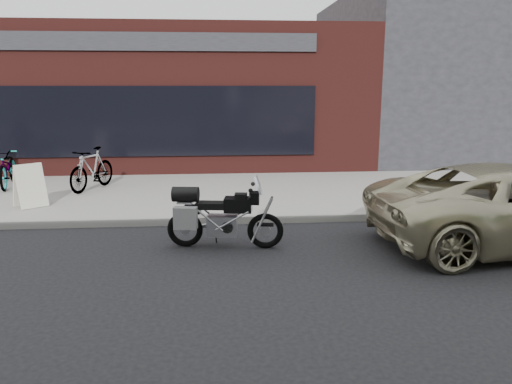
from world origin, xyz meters
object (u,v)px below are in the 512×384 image
motorcycle (217,217)px  bicycle_rear (92,169)px  sandwich_sign (29,185)px  bicycle_front (8,167)px

motorcycle → bicycle_rear: motorcycle is taller
motorcycle → sandwich_sign: bearing=154.5°
bicycle_front → bicycle_rear: 2.32m
bicycle_front → bicycle_rear: bearing=-26.0°
sandwich_sign → bicycle_front: bearing=81.0°
sandwich_sign → motorcycle: bearing=-73.1°
motorcycle → bicycle_front: size_ratio=1.05×
bicycle_front → sandwich_sign: bicycle_front is taller
motorcycle → bicycle_rear: size_ratio=1.14×
bicycle_front → bicycle_rear: bicycle_rear is taller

